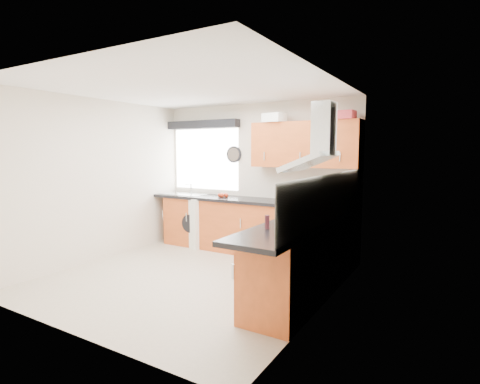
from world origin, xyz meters
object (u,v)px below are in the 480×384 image
Objects in this scene: oven at (306,258)px; washing_machine at (200,221)px; extractor_hood at (317,145)px; upper_cabinets at (305,145)px.

washing_machine reaches higher than oven.
oven is at bearing 180.00° from extractor_hood.
upper_cabinets is (-0.65, 1.33, 0.03)m from extractor_hood.
upper_cabinets reaches higher than oven.
extractor_hood reaches higher than washing_machine.
upper_cabinets is at bearing 112.54° from oven.
washing_machine is at bearing 153.99° from oven.
extractor_hood is 0.46× the size of upper_cabinets.
extractor_hood is 0.89× the size of washing_machine.
oven is 0.97× the size of washing_machine.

